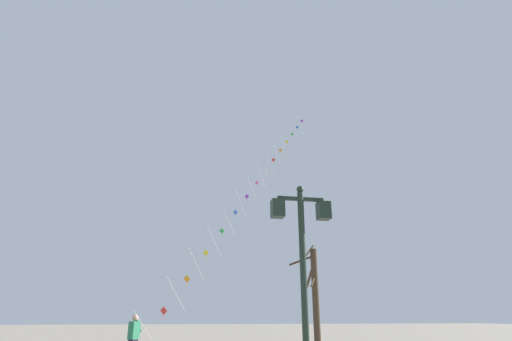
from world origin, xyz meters
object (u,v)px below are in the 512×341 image
twin_lantern_lamp_post (302,245)px  kite_train (257,183)px  bare_tree (315,297)px  kite_flyer (133,339)px

twin_lantern_lamp_post → kite_train: bearing=82.4°
kite_train → twin_lantern_lamp_post: bearing=-97.6°
twin_lantern_lamp_post → bare_tree: size_ratio=0.91×
twin_lantern_lamp_post → kite_flyer: bearing=118.2°
kite_train → kite_flyer: (-6.40, -10.07, -9.56)m
twin_lantern_lamp_post → kite_train: (2.34, 17.66, 7.36)m
kite_train → bare_tree: size_ratio=4.23×
twin_lantern_lamp_post → kite_train: kite_train is taller
kite_flyer → kite_train: bearing=0.4°
twin_lantern_lamp_post → bare_tree: bearing=70.2°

